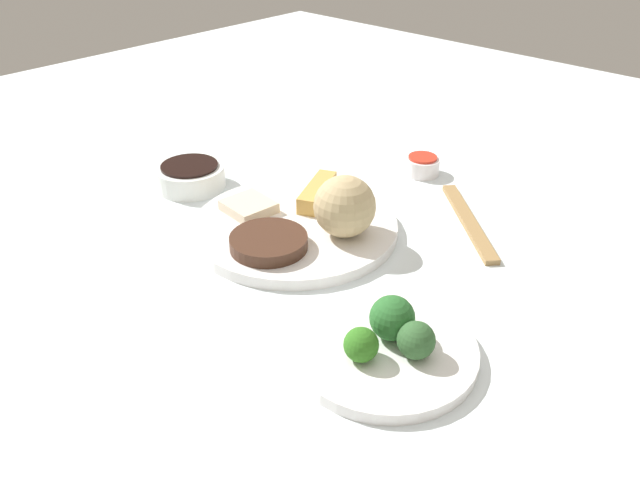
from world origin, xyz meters
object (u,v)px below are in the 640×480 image
main_plate (295,227)px  soy_sauce_bowl (191,177)px  broccoli_plate (384,350)px  chopsticks_pair (469,221)px  sauce_ramekin_sweet_and_sour (422,166)px

main_plate → soy_sauce_bowl: (0.01, -0.22, 0.01)m
broccoli_plate → soy_sauce_bowl: size_ratio=1.81×
soy_sauce_bowl → chopsticks_pair: bearing=117.0°
broccoli_plate → soy_sauce_bowl: 0.49m
main_plate → soy_sauce_bowl: size_ratio=2.63×
main_plate → sauce_ramekin_sweet_and_sour: 0.28m
soy_sauce_bowl → chopsticks_pair: (-0.20, 0.39, -0.01)m
chopsticks_pair → broccoli_plate: bearing=15.6°
sauce_ramekin_sweet_and_sour → soy_sauce_bowl: bearing=-39.7°
sauce_ramekin_sweet_and_sour → chopsticks_pair: bearing=57.9°
chopsticks_pair → main_plate: bearing=-41.7°
broccoli_plate → chopsticks_pair: broccoli_plate is taller
main_plate → sauce_ramekin_sweet_and_sour: (-0.28, 0.02, 0.01)m
sauce_ramekin_sweet_and_sour → broccoli_plate: bearing=30.3°
soy_sauce_bowl → broccoli_plate: bearing=77.2°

